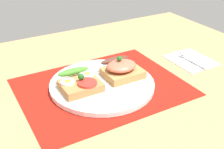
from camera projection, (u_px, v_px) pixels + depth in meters
The scene contains 7 objects.
ground_plane at pixel (102, 92), 78.06cm from camera, with size 120.00×90.00×3.20cm, color tan.
placemat at pixel (102, 87), 77.22cm from camera, with size 42.46×32.91×0.30cm, color #9C170E.
plate at pixel (102, 84), 76.84cm from camera, with size 27.59×27.59×1.28cm, color white.
sandwich_egg_tomato at pixel (80, 83), 73.18cm from camera, with size 9.77×9.71×4.32cm.
sandwich_salmon at pixel (121, 69), 78.54cm from camera, with size 10.05×9.84×6.00cm.
napkin at pixel (191, 60), 91.34cm from camera, with size 11.89×13.78×0.60cm, color white.
fork at pixel (188, 59), 90.88cm from camera, with size 1.62×13.89×0.32cm.
Camera 1 is at (-30.33, -58.87, 40.09)cm, focal length 46.64 mm.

